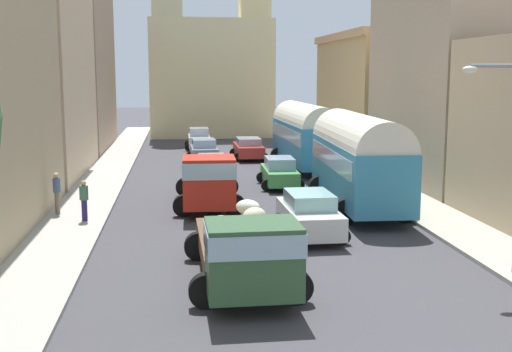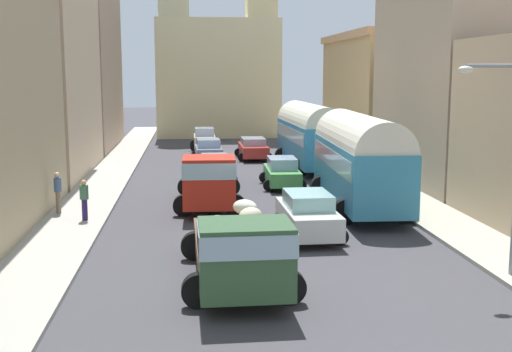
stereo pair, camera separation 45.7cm
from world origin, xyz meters
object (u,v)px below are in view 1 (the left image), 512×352
object	(u,v)px
car_4	(280,172)
pedestrian_0	(84,199)
car_1	(204,151)
parked_bus_1	(305,133)
cargo_truck_1	(208,181)
car_2	(199,139)
car_3	(309,214)
car_5	(248,148)
cargo_truck_0	(245,248)
pedestrian_1	(57,191)
parked_bus_0	(358,157)
car_0	(212,168)

from	to	relation	value
car_4	pedestrian_0	size ratio (longest dim) A/B	2.34
car_4	pedestrian_0	xyz separation A→B (m)	(-8.86, -7.44, 0.23)
car_1	parked_bus_1	bearing A→B (deg)	-30.74
cargo_truck_1	pedestrian_0	size ratio (longest dim) A/B	4.30
parked_bus_1	cargo_truck_1	size ratio (longest dim) A/B	1.28
car_1	car_2	size ratio (longest dim) A/B	0.99
car_3	car_5	bearing A→B (deg)	89.75
parked_bus_1	car_3	bearing A→B (deg)	-100.45
car_1	cargo_truck_0	bearing A→B (deg)	-89.75
car_5	pedestrian_1	distance (m)	19.70
parked_bus_1	parked_bus_0	bearing A→B (deg)	-89.93
car_0	pedestrian_0	distance (m)	10.84
parked_bus_1	pedestrian_1	world-z (taller)	parked_bus_1
car_0	car_3	size ratio (longest dim) A/B	0.87
car_0	car_1	bearing A→B (deg)	91.00
car_2	pedestrian_1	bearing A→B (deg)	-105.75
car_2	car_5	bearing A→B (deg)	-61.94
car_0	pedestrian_1	distance (m)	10.45
pedestrian_0	pedestrian_1	size ratio (longest dim) A/B	0.94
parked_bus_1	cargo_truck_0	world-z (taller)	parked_bus_1
car_0	car_4	world-z (taller)	car_4
car_1	car_5	bearing A→B (deg)	22.70
parked_bus_1	pedestrian_1	xyz separation A→B (m)	(-12.65, -12.27, -1.13)
parked_bus_0	pedestrian_0	world-z (taller)	parked_bus_0
cargo_truck_1	car_3	bearing A→B (deg)	-55.97
pedestrian_1	car_4	bearing A→B (deg)	30.89
cargo_truck_0	cargo_truck_1	xyz separation A→B (m)	(-0.52, 10.55, 0.11)
cargo_truck_1	car_1	world-z (taller)	cargo_truck_1
car_5	car_3	bearing A→B (deg)	-90.25
pedestrian_0	car_0	bearing A→B (deg)	59.67
cargo_truck_0	pedestrian_1	world-z (taller)	cargo_truck_0
car_0	car_3	distance (m)	12.58
car_2	pedestrian_1	size ratio (longest dim) A/B	2.00
cargo_truck_1	car_4	xyz separation A→B (m)	(3.92, 5.30, -0.50)
car_4	pedestrian_1	xyz separation A→B (m)	(-10.13, -6.06, 0.32)
parked_bus_0	car_1	world-z (taller)	parked_bus_0
car_0	car_1	world-z (taller)	car_1
car_0	cargo_truck_1	bearing A→B (deg)	-94.30
car_0	pedestrian_0	size ratio (longest dim) A/B	2.11
car_2	car_4	bearing A→B (deg)	-78.05
pedestrian_0	pedestrian_1	world-z (taller)	pedestrian_1
car_3	pedestrian_1	distance (m)	10.51
parked_bus_0	parked_bus_1	xyz separation A→B (m)	(-0.01, 11.96, -0.05)
cargo_truck_0	pedestrian_0	world-z (taller)	cargo_truck_0
car_5	pedestrian_0	xyz separation A→B (m)	(-8.42, -18.53, 0.25)
parked_bus_0	pedestrian_0	size ratio (longest dim) A/B	5.34
parked_bus_1	cargo_truck_1	distance (m)	13.23
car_5	cargo_truck_1	bearing A→B (deg)	-102.03
car_1	pedestrian_1	distance (m)	17.18
cargo_truck_1	car_1	xyz separation A→B (m)	(0.41, 15.10, -0.49)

